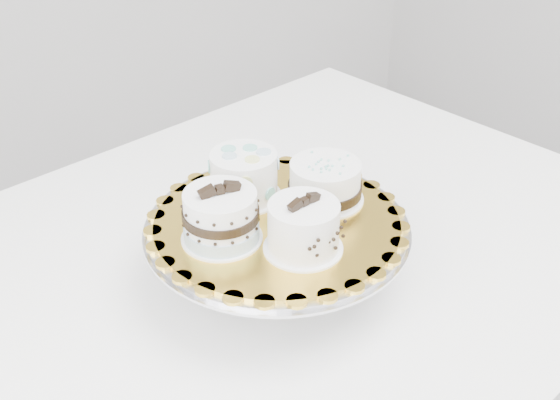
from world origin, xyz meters
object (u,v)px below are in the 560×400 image
table (240,303)px  cake_ribbon (326,183)px  cake_board (277,221)px  cake_swirl (303,228)px  cake_dots (244,175)px  cake_banded (221,218)px  cake_stand (277,241)px

table → cake_ribbon: bearing=-32.5°
cake_board → cake_swirl: bearing=-96.8°
cake_dots → cake_ribbon: size_ratio=0.99×
table → cake_board: (0.03, -0.05, 0.17)m
table → cake_board: bearing=-70.4°
table → cake_swirl: cake_swirl is taller
table → cake_banded: (-0.05, -0.05, 0.20)m
cake_swirl → cake_dots: 0.15m
cake_banded → cake_ribbon: (0.17, 0.00, -0.00)m
cake_stand → cake_swirl: size_ratio=3.55×
cake_stand → cake_swirl: bearing=-96.8°
table → cake_dots: cake_dots is taller
cake_stand → cake_banded: bearing=177.6°
cake_banded → cake_dots: (0.08, 0.07, 0.00)m
table → cake_dots: bearing=27.2°
table → cake_board: size_ratio=4.37×
cake_ribbon → cake_swirl: bearing=-129.6°
cake_banded → cake_ribbon: size_ratio=0.90×
cake_swirl → table: bearing=93.2°
cake_banded → cake_dots: 0.10m
cake_swirl → cake_banded: size_ratio=0.96×
cake_banded → cake_dots: bearing=50.9°
table → cake_banded: 0.21m
cake_swirl → cake_ribbon: bearing=33.5°
cake_banded → table: bearing=53.4°
cake_stand → cake_dots: (-0.01, 0.07, 0.07)m
cake_board → cake_banded: bearing=177.6°
cake_stand → cake_ribbon: size_ratio=3.08×
table → cake_banded: size_ratio=13.67×
cake_stand → cake_ribbon: (0.08, 0.01, 0.06)m
cake_ribbon → table: bearing=167.3°
cake_board → cake_dots: bearing=94.5°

